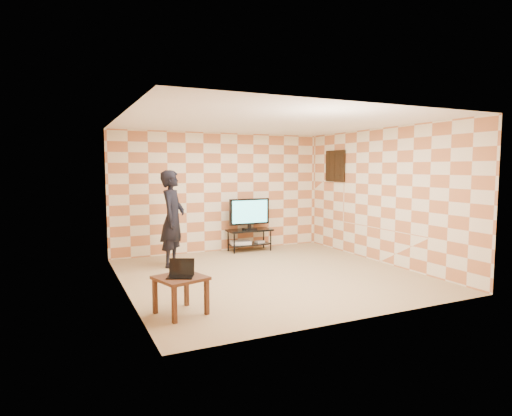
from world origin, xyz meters
The scene contains 14 objects.
floor centered at (0.00, 0.00, 0.00)m, with size 5.00×5.00×0.00m, color tan.
wall_back centered at (0.00, 2.50, 1.35)m, with size 5.00×0.02×2.70m, color beige.
wall_front centered at (0.00, -2.50, 1.35)m, with size 5.00×0.02×2.70m, color beige.
wall_left centered at (-2.50, 0.00, 1.35)m, with size 0.02×5.00×2.70m, color beige.
wall_right centered at (2.50, 0.00, 1.35)m, with size 0.02×5.00×2.70m, color beige.
ceiling centered at (0.00, 0.00, 2.70)m, with size 5.00×5.00×0.02m, color white.
wall_art centered at (2.47, 1.55, 1.95)m, with size 0.04×0.72×0.72m.
tv_stand centered at (0.57, 2.17, 0.37)m, with size 1.03×0.46×0.50m.
tv centered at (0.57, 2.17, 0.89)m, with size 0.98×0.19×0.71m.
dvd_player centered at (0.34, 2.17, 0.21)m, with size 0.45×0.32×0.08m, color silver.
game_console centered at (0.82, 2.17, 0.20)m, with size 0.20×0.15×0.05m, color silver.
side_table centered at (-1.99, -1.34, 0.41)m, with size 0.72×0.72×0.50m.
laptop centered at (-1.98, -1.34, 0.55)m, with size 0.41×0.38×0.22m.
person centered at (-1.40, 1.42, 0.93)m, with size 0.68×0.45×1.86m, color black.
Camera 1 is at (-3.40, -6.70, 1.91)m, focal length 30.00 mm.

